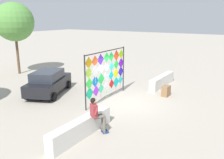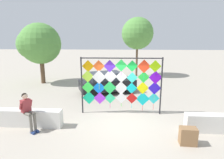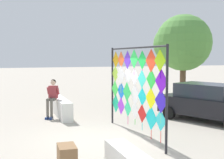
{
  "view_description": "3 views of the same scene",
  "coord_description": "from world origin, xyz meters",
  "px_view_note": "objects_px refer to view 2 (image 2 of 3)",
  "views": [
    {
      "loc": [
        -10.87,
        -6.07,
        4.63
      ],
      "look_at": [
        -0.37,
        0.74,
        1.34
      ],
      "focal_mm": 38.09,
      "sensor_mm": 36.0,
      "label": 1
    },
    {
      "loc": [
        0.06,
        -7.48,
        3.7
      ],
      "look_at": [
        -0.5,
        0.8,
        1.87
      ],
      "focal_mm": 29.33,
      "sensor_mm": 36.0,
      "label": 2
    },
    {
      "loc": [
        8.7,
        -2.58,
        2.56
      ],
      "look_at": [
        -0.1,
        0.55,
        1.83
      ],
      "focal_mm": 48.39,
      "sensor_mm": 36.0,
      "label": 3
    }
  ],
  "objects_px": {
    "kite_display_rack": "(121,81)",
    "cardboard_box_large": "(188,136)",
    "parked_car": "(107,82)",
    "seated_vendor": "(28,109)",
    "tree_far_right": "(139,34)",
    "tree_broadleaf": "(39,44)"
  },
  "relations": [
    {
      "from": "kite_display_rack",
      "to": "cardboard_box_large",
      "type": "relative_size",
      "value": 6.28
    },
    {
      "from": "parked_car",
      "to": "cardboard_box_large",
      "type": "relative_size",
      "value": 6.49
    },
    {
      "from": "seated_vendor",
      "to": "tree_far_right",
      "type": "bearing_deg",
      "value": 66.27
    },
    {
      "from": "cardboard_box_large",
      "to": "parked_car",
      "type": "bearing_deg",
      "value": 119.13
    },
    {
      "from": "cardboard_box_large",
      "to": "kite_display_rack",
      "type": "bearing_deg",
      "value": 132.67
    },
    {
      "from": "seated_vendor",
      "to": "tree_broadleaf",
      "type": "xyz_separation_m",
      "value": [
        -3.11,
        8.11,
        2.35
      ]
    },
    {
      "from": "parked_car",
      "to": "tree_far_right",
      "type": "bearing_deg",
      "value": 67.59
    },
    {
      "from": "kite_display_rack",
      "to": "tree_far_right",
      "type": "bearing_deg",
      "value": 81.19
    },
    {
      "from": "seated_vendor",
      "to": "tree_broadleaf",
      "type": "height_order",
      "value": "tree_broadleaf"
    },
    {
      "from": "parked_car",
      "to": "cardboard_box_large",
      "type": "bearing_deg",
      "value": -60.87
    },
    {
      "from": "kite_display_rack",
      "to": "tree_far_right",
      "type": "height_order",
      "value": "tree_far_right"
    },
    {
      "from": "kite_display_rack",
      "to": "tree_broadleaf",
      "type": "distance_m",
      "value": 9.27
    },
    {
      "from": "parked_car",
      "to": "tree_broadleaf",
      "type": "height_order",
      "value": "tree_broadleaf"
    },
    {
      "from": "tree_far_right",
      "to": "tree_broadleaf",
      "type": "xyz_separation_m",
      "value": [
        -8.37,
        -3.86,
        -0.94
      ]
    },
    {
      "from": "kite_display_rack",
      "to": "parked_car",
      "type": "distance_m",
      "value": 3.9
    },
    {
      "from": "seated_vendor",
      "to": "tree_far_right",
      "type": "relative_size",
      "value": 0.27
    },
    {
      "from": "seated_vendor",
      "to": "cardboard_box_large",
      "type": "bearing_deg",
      "value": -5.54
    },
    {
      "from": "kite_display_rack",
      "to": "parked_car",
      "type": "relative_size",
      "value": 0.97
    },
    {
      "from": "seated_vendor",
      "to": "parked_car",
      "type": "distance_m",
      "value": 6.3
    },
    {
      "from": "parked_car",
      "to": "cardboard_box_large",
      "type": "height_order",
      "value": "parked_car"
    },
    {
      "from": "parked_car",
      "to": "tree_far_right",
      "type": "xyz_separation_m",
      "value": [
        2.59,
        6.27,
        3.49
      ]
    },
    {
      "from": "kite_display_rack",
      "to": "tree_broadleaf",
      "type": "xyz_separation_m",
      "value": [
        -6.84,
        6.05,
        1.6
      ]
    }
  ]
}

